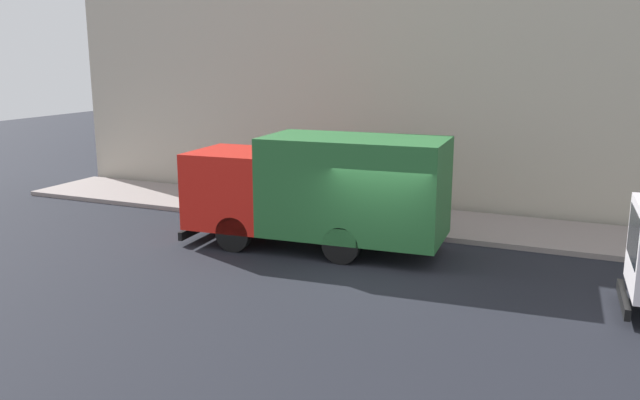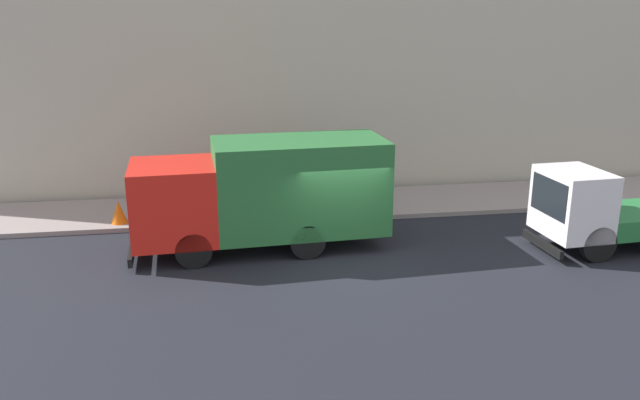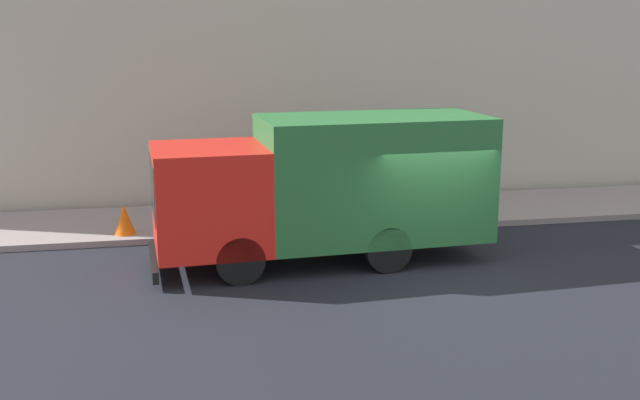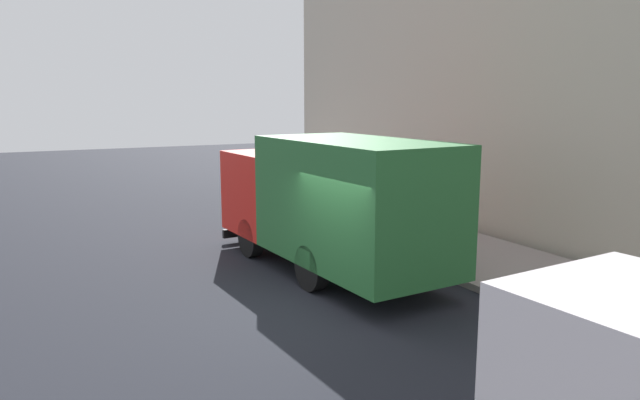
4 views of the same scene
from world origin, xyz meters
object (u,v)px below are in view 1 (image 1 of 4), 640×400
at_px(large_utility_truck, 319,188).
at_px(traffic_cone_orange, 228,198).
at_px(pedestrian_walking, 282,184).
at_px(street_sign_post, 324,176).

height_order(large_utility_truck, traffic_cone_orange, large_utility_truck).
bearing_deg(traffic_cone_orange, large_utility_truck, -119.41).
distance_m(large_utility_truck, pedestrian_walking, 4.40).
height_order(large_utility_truck, street_sign_post, large_utility_truck).
xyz_separation_m(large_utility_truck, street_sign_post, (2.35, 0.85, -0.14)).
height_order(pedestrian_walking, street_sign_post, street_sign_post).
bearing_deg(pedestrian_walking, traffic_cone_orange, 38.15).
bearing_deg(street_sign_post, large_utility_truck, -160.05).
bearing_deg(street_sign_post, traffic_cone_orange, 87.47).
bearing_deg(large_utility_truck, traffic_cone_orange, 57.13).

